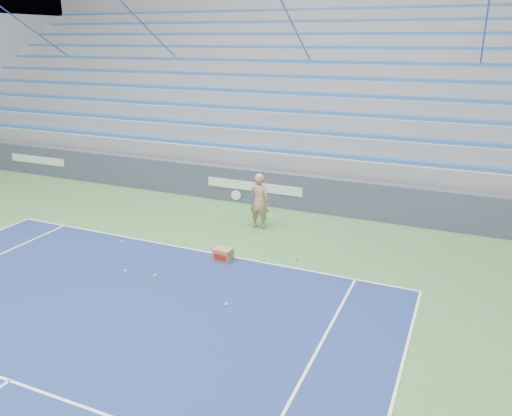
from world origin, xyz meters
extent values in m
cube|color=white|center=(0.00, 11.88, 0.01)|extent=(10.97, 0.05, 0.00)
cube|color=white|center=(0.00, 6.40, 0.01)|extent=(8.23, 0.05, 0.00)
cube|color=#3C435B|center=(0.00, 15.88, 0.55)|extent=(30.00, 0.30, 1.10)
cube|color=white|center=(-9.00, 15.72, 0.60)|extent=(2.60, 0.02, 0.28)
cube|color=white|center=(0.00, 15.72, 0.60)|extent=(3.20, 0.02, 0.28)
cube|color=gray|center=(0.00, 20.43, 0.55)|extent=(30.00, 8.50, 1.10)
cube|color=gray|center=(0.00, 20.43, 1.35)|extent=(30.00, 8.50, 0.50)
cube|color=#2E60A8|center=(0.00, 16.56, 1.66)|extent=(29.60, 0.42, 0.11)
cube|color=gray|center=(0.00, 20.86, 1.85)|extent=(30.00, 7.65, 0.50)
cube|color=#2E60A8|center=(0.00, 17.41, 2.16)|extent=(29.60, 0.42, 0.11)
cube|color=gray|center=(0.00, 21.28, 2.35)|extent=(30.00, 6.80, 0.50)
cube|color=#2E60A8|center=(0.00, 18.26, 2.66)|extent=(29.60, 0.42, 0.11)
cube|color=gray|center=(0.00, 21.71, 2.85)|extent=(30.00, 5.95, 0.50)
cube|color=#2E60A8|center=(0.00, 19.11, 3.16)|extent=(29.60, 0.42, 0.11)
cube|color=gray|center=(0.00, 22.13, 3.35)|extent=(30.00, 5.10, 0.50)
cube|color=#2E60A8|center=(0.00, 19.96, 3.66)|extent=(29.60, 0.42, 0.11)
cube|color=gray|center=(0.00, 22.56, 3.85)|extent=(30.00, 4.25, 0.50)
cube|color=#2E60A8|center=(0.00, 20.81, 4.15)|extent=(29.60, 0.42, 0.11)
cube|color=gray|center=(0.00, 22.98, 4.35)|extent=(30.00, 3.40, 0.50)
cube|color=#2E60A8|center=(0.00, 21.66, 4.65)|extent=(29.60, 0.42, 0.11)
cube|color=gray|center=(0.00, 23.41, 4.85)|extent=(30.00, 2.55, 0.50)
cube|color=#2E60A8|center=(0.00, 22.51, 5.15)|extent=(29.60, 0.42, 0.11)
cube|color=gray|center=(0.00, 23.84, 5.35)|extent=(30.00, 1.70, 0.50)
cube|color=#2E60A8|center=(0.00, 23.36, 5.65)|extent=(29.60, 0.42, 0.11)
cube|color=gray|center=(0.00, 24.26, 5.85)|extent=(30.00, 0.85, 0.50)
cube|color=#2E60A8|center=(0.00, 24.21, 6.15)|extent=(29.60, 0.42, 0.11)
cube|color=gray|center=(-15.15, 20.43, 3.05)|extent=(0.30, 8.80, 6.10)
cube|color=gray|center=(0.00, 24.98, 3.65)|extent=(31.00, 0.40, 7.30)
cylinder|color=#3151AD|center=(-12.00, 20.43, 4.60)|extent=(0.05, 8.53, 5.04)
cylinder|color=#3151AD|center=(-6.00, 20.43, 4.60)|extent=(0.05, 8.53, 5.04)
cylinder|color=#3151AD|center=(0.00, 20.43, 4.60)|extent=(0.05, 8.53, 5.04)
cylinder|color=#3151AD|center=(6.00, 20.43, 4.60)|extent=(0.05, 8.53, 5.04)
imported|color=tan|center=(0.95, 13.96, 0.78)|extent=(0.58, 0.39, 1.56)
cylinder|color=black|center=(0.60, 13.71, 0.95)|extent=(0.12, 0.27, 0.08)
cylinder|color=beige|center=(0.50, 13.43, 1.05)|extent=(0.29, 0.16, 0.28)
torus|color=black|center=(0.50, 13.43, 1.05)|extent=(0.31, 0.18, 0.30)
cube|color=olive|center=(1.02, 11.62, 0.16)|extent=(0.43, 0.33, 0.31)
cube|color=#B21E19|center=(1.02, 11.46, 0.16)|extent=(0.33, 0.03, 0.14)
sphere|color=#C1F031|center=(-1.85, 11.52, 0.03)|extent=(0.07, 0.07, 0.07)
sphere|color=#C1F031|center=(2.60, 12.33, 0.03)|extent=(0.07, 0.07, 0.07)
sphere|color=#C1F031|center=(-2.51, 12.42, 0.03)|extent=(0.07, 0.07, 0.07)
sphere|color=#C1F031|center=(1.92, 11.97, 0.03)|extent=(0.07, 0.07, 0.07)
sphere|color=#C1F031|center=(0.03, 10.26, 0.03)|extent=(0.07, 0.07, 0.07)
sphere|color=#C1F031|center=(-0.71, 10.18, 0.03)|extent=(0.07, 0.07, 0.07)
sphere|color=#C1F031|center=(2.04, 9.77, 0.03)|extent=(0.07, 0.07, 0.07)
camera|label=1|loc=(6.03, 2.06, 5.00)|focal=35.00mm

